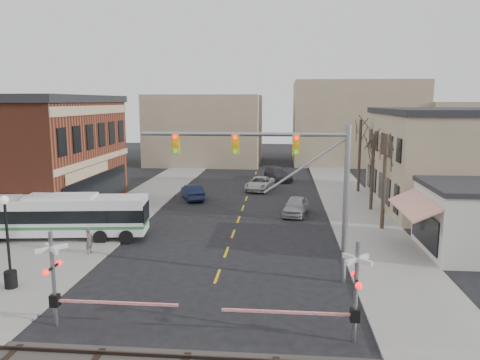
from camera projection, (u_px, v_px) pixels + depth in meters
The scene contains 18 objects.
ground at pixel (212, 292), 22.63m from camera, with size 160.00×160.00×0.00m, color black.
sidewalk_west at pixel (142, 200), 43.11m from camera, with size 5.00×60.00×0.12m, color gray.
sidewalk_east at pixel (351, 205), 41.42m from camera, with size 5.00×60.00×0.12m, color gray.
tree_east_a at pixel (384, 182), 32.90m from camera, with size 0.28×0.28×6.75m.
tree_east_b at pixel (372, 172), 38.80m from camera, with size 0.28×0.28×6.30m.
tree_east_c at pixel (359, 156), 46.57m from camera, with size 0.28×0.28×7.20m.
transit_bus at pixel (62, 216), 30.94m from camera, with size 11.29×3.79×2.85m.
traffic_signal_mast at pixel (289, 170), 23.14m from camera, with size 10.38×0.30×8.00m.
rr_crossing_west at pixel (64, 281), 18.84m from camera, with size 5.60×1.36×4.00m.
rr_crossing_east at pixel (344, 293), 17.62m from camera, with size 5.60×1.36×4.00m.
street_lamp at pixel (6, 219), 23.85m from camera, with size 0.44×0.44×4.26m.
trash_bin at pixel (11, 279), 22.76m from camera, with size 0.60×0.60×0.84m, color black.
car_a at pixel (296, 206), 37.80m from camera, with size 1.74×4.31×1.47m, color #9C9DA0.
car_b at pixel (193, 192), 43.75m from camera, with size 1.50×4.31×1.42m, color #18203C.
car_c at pixel (260, 184), 48.32m from camera, with size 2.27×4.92×1.37m, color #B9B9B9.
car_d at pixel (278, 174), 54.35m from camera, with size 2.07×5.09×1.48m, color #3E3D41.
pedestrian_near at pixel (89, 241), 27.81m from camera, with size 0.57×0.37×1.55m, color #534A42.
pedestrian_far at pixel (68, 222), 31.97m from camera, with size 0.78×0.61×1.60m, color #34405C.
Camera 1 is at (3.30, -21.20, 9.11)m, focal length 35.00 mm.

